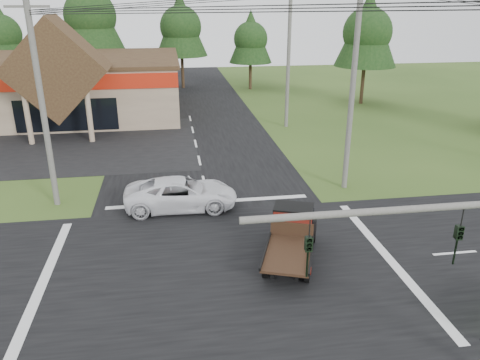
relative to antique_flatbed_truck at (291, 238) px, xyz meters
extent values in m
plane|color=#334E1C|center=(-2.86, -0.56, -1.03)|extent=(120.00, 120.00, 0.00)
cube|color=black|center=(-2.86, -0.56, -1.02)|extent=(12.00, 120.00, 0.02)
cube|color=black|center=(-2.86, -0.56, -1.02)|extent=(120.00, 12.00, 0.02)
cube|color=black|center=(-16.86, 18.44, -1.02)|extent=(28.00, 14.00, 0.02)
cube|color=gray|center=(-18.86, 29.44, 1.47)|extent=(30.00, 15.00, 5.00)
cube|color=#392217|center=(-18.86, 29.44, 4.02)|extent=(30.40, 15.40, 0.30)
cube|color=#392217|center=(-12.86, 20.94, 4.27)|extent=(7.78, 4.00, 7.78)
cylinder|color=gray|center=(-15.06, 19.24, 0.97)|extent=(0.40, 0.40, 4.00)
cylinder|color=gray|center=(-10.66, 19.24, 0.97)|extent=(0.40, 0.40, 4.00)
cube|color=black|center=(-12.86, 21.92, 0.47)|extent=(8.00, 0.08, 2.60)
cylinder|color=#595651|center=(0.64, -8.06, 4.97)|extent=(8.00, 0.16, 0.16)
imported|color=black|center=(1.64, -8.06, 3.97)|extent=(0.16, 0.20, 1.00)
imported|color=black|center=(-1.86, -8.06, 3.97)|extent=(0.16, 0.20, 1.00)
cylinder|color=#595651|center=(-10.86, 7.44, 4.22)|extent=(0.30, 0.30, 10.50)
cube|color=#595651|center=(-10.86, 7.44, 8.87)|extent=(2.00, 0.12, 0.12)
cylinder|color=#595651|center=(5.14, 7.44, 4.72)|extent=(0.30, 0.30, 11.50)
cylinder|color=#595651|center=(5.14, 21.44, 4.57)|extent=(0.30, 0.30, 11.20)
cylinder|color=#332316|center=(-22.86, 41.44, 0.72)|extent=(0.36, 0.36, 3.50)
cone|color=black|center=(-22.86, 41.44, 5.77)|extent=(5.60, 5.60, 6.60)
sphere|color=black|center=(-22.86, 41.44, 5.47)|extent=(4.40, 4.40, 4.40)
cylinder|color=#332316|center=(-12.86, 40.44, 1.24)|extent=(0.36, 0.36, 4.55)
cone|color=black|center=(-12.86, 40.44, 7.81)|extent=(7.28, 7.28, 8.58)
sphere|color=black|center=(-12.86, 40.44, 7.42)|extent=(5.72, 5.72, 5.72)
cylinder|color=#332316|center=(-2.86, 41.44, 0.89)|extent=(0.36, 0.36, 3.85)
cone|color=black|center=(-2.86, 41.44, 6.45)|extent=(6.16, 6.16, 7.26)
sphere|color=black|center=(-2.86, 41.44, 6.12)|extent=(4.84, 4.84, 4.84)
cylinder|color=#332316|center=(5.14, 39.44, 0.54)|extent=(0.36, 0.36, 3.15)
cone|color=black|center=(5.14, 39.44, 5.09)|extent=(5.04, 5.04, 5.94)
sphere|color=black|center=(5.14, 39.44, 4.82)|extent=(3.96, 3.96, 3.96)
cylinder|color=#332316|center=(15.14, 29.44, 0.89)|extent=(0.36, 0.36, 3.85)
cone|color=black|center=(15.14, 29.44, 6.45)|extent=(6.16, 6.16, 7.26)
sphere|color=black|center=(15.14, 29.44, 6.12)|extent=(4.84, 4.84, 4.84)
imported|color=white|center=(-4.30, 5.97, -0.23)|extent=(5.83, 2.79, 1.60)
camera|label=1|loc=(-4.64, -16.57, 9.20)|focal=35.00mm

